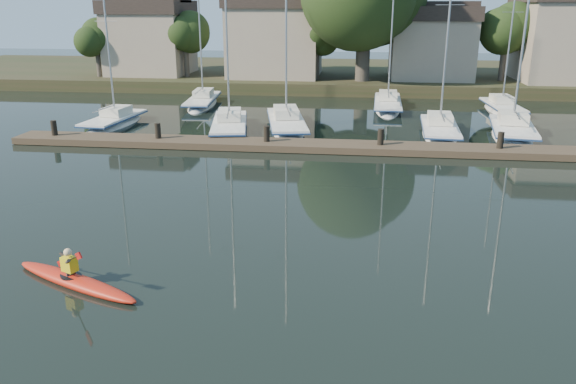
# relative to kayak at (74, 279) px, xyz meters

# --- Properties ---
(ground) EXTENTS (160.00, 160.00, 0.00)m
(ground) POSITION_rel_kayak_xyz_m (5.75, 1.93, -0.18)
(ground) COLOR black
(ground) RESTS_ON ground
(kayak) EXTENTS (4.45, 2.38, 1.47)m
(kayak) POSITION_rel_kayak_xyz_m (0.00, 0.00, 0.00)
(kayak) COLOR #B1380D
(kayak) RESTS_ON ground
(dock) EXTENTS (34.00, 2.00, 1.80)m
(dock) POSITION_rel_kayak_xyz_m (5.75, 15.93, 0.03)
(dock) COLOR #4E3C2D
(dock) RESTS_ON ground
(sailboat_0) EXTENTS (2.51, 7.14, 11.12)m
(sailboat_0) POSITION_rel_kayak_xyz_m (-7.85, 20.62, -0.36)
(sailboat_0) COLOR white
(sailboat_0) RESTS_ON ground
(sailboat_1) EXTENTS (3.60, 8.61, 13.68)m
(sailboat_1) POSITION_rel_kayak_xyz_m (-0.21, 19.99, -0.36)
(sailboat_1) COLOR white
(sailboat_1) RESTS_ON ground
(sailboat_2) EXTENTS (3.93, 9.48, 15.29)m
(sailboat_2) POSITION_rel_kayak_xyz_m (3.16, 21.06, -0.37)
(sailboat_2) COLOR white
(sailboat_2) RESTS_ON ground
(sailboat_3) EXTENTS (2.54, 7.98, 12.68)m
(sailboat_3) POSITION_rel_kayak_xyz_m (12.34, 20.43, -0.37)
(sailboat_3) COLOR white
(sailboat_3) RESTS_ON ground
(sailboat_4) EXTENTS (3.47, 8.07, 13.28)m
(sailboat_4) POSITION_rel_kayak_xyz_m (16.50, 20.55, -0.39)
(sailboat_4) COLOR white
(sailboat_4) RESTS_ON ground
(sailboat_5) EXTENTS (2.76, 8.51, 13.84)m
(sailboat_5) POSITION_rel_kayak_xyz_m (-4.33, 28.86, -0.35)
(sailboat_5) COLOR white
(sailboat_5) RESTS_ON ground
(sailboat_6) EXTENTS (2.28, 9.48, 14.98)m
(sailboat_6) POSITION_rel_kayak_xyz_m (9.69, 29.26, -0.35)
(sailboat_6) COLOR white
(sailboat_6) RESTS_ON ground
(sailboat_7) EXTENTS (2.30, 7.45, 11.87)m
(sailboat_7) POSITION_rel_kayak_xyz_m (17.81, 28.75, -0.35)
(sailboat_7) COLOR white
(sailboat_7) RESTS_ON ground
(shore) EXTENTS (90.00, 25.25, 12.75)m
(shore) POSITION_rel_kayak_xyz_m (7.36, 42.22, 3.05)
(shore) COLOR #222D16
(shore) RESTS_ON ground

